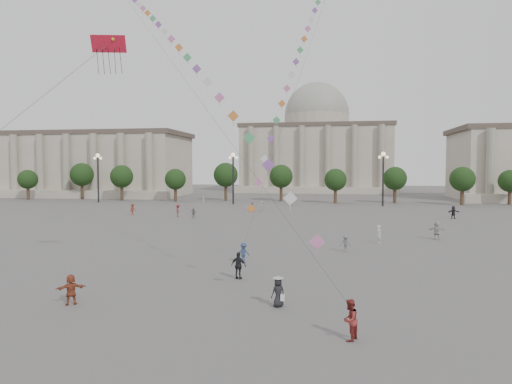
# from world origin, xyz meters

# --- Properties ---
(ground) EXTENTS (360.00, 360.00, 0.00)m
(ground) POSITION_xyz_m (0.00, 0.00, 0.00)
(ground) COLOR #54514F
(ground) RESTS_ON ground
(hall_west) EXTENTS (84.00, 26.22, 17.20)m
(hall_west) POSITION_xyz_m (-75.00, 93.89, 8.43)
(hall_west) COLOR #A9A08E
(hall_west) RESTS_ON ground
(hall_central) EXTENTS (48.30, 34.30, 35.50)m
(hall_central) POSITION_xyz_m (0.00, 129.22, 14.23)
(hall_central) COLOR #A9A08E
(hall_central) RESTS_ON ground
(tree_row) EXTENTS (137.12, 5.12, 8.00)m
(tree_row) POSITION_xyz_m (0.00, 78.00, 5.39)
(tree_row) COLOR #392A1C
(tree_row) RESTS_ON ground
(lamp_post_far_west) EXTENTS (2.00, 0.90, 10.65)m
(lamp_post_far_west) POSITION_xyz_m (-45.00, 70.00, 7.35)
(lamp_post_far_west) COLOR #262628
(lamp_post_far_west) RESTS_ON ground
(lamp_post_mid_west) EXTENTS (2.00, 0.90, 10.65)m
(lamp_post_mid_west) POSITION_xyz_m (-15.00, 70.00, 7.35)
(lamp_post_mid_west) COLOR #262628
(lamp_post_mid_west) RESTS_ON ground
(lamp_post_mid_east) EXTENTS (2.00, 0.90, 10.65)m
(lamp_post_mid_east) POSITION_xyz_m (15.00, 70.00, 7.35)
(lamp_post_mid_east) COLOR #262628
(lamp_post_mid_east) RESTS_ON ground
(person_crowd_0) EXTENTS (1.20, 0.82, 1.89)m
(person_crowd_0) POSITION_xyz_m (-2.84, 68.00, 0.94)
(person_crowd_0) COLOR navy
(person_crowd_0) RESTS_ON ground
(person_crowd_2) EXTENTS (0.97, 1.32, 1.82)m
(person_crowd_2) POSITION_xyz_m (-26.25, 46.31, 0.91)
(person_crowd_2) COLOR brown
(person_crowd_2) RESTS_ON ground
(person_crowd_4) EXTENTS (1.19, 1.65, 1.72)m
(person_crowd_4) POSITION_xyz_m (-6.89, 56.05, 0.86)
(person_crowd_4) COLOR silver
(person_crowd_4) RESTS_ON ground
(person_crowd_6) EXTENTS (1.08, 0.76, 1.52)m
(person_crowd_6) POSITION_xyz_m (6.33, 19.08, 0.76)
(person_crowd_6) COLOR slate
(person_crowd_6) RESTS_ON ground
(person_crowd_7) EXTENTS (1.77, 0.57, 1.90)m
(person_crowd_7) POSITION_xyz_m (15.96, 27.86, 0.95)
(person_crowd_7) COLOR #B5B5B1
(person_crowd_7) RESTS_ON ground
(person_crowd_9) EXTENTS (1.83, 0.90, 1.89)m
(person_crowd_9) POSITION_xyz_m (22.84, 48.80, 0.95)
(person_crowd_9) COLOR black
(person_crowd_9) RESTS_ON ground
(person_crowd_10) EXTENTS (0.55, 0.66, 1.54)m
(person_crowd_10) POSITION_xyz_m (-20.58, 67.42, 0.77)
(person_crowd_10) COLOR silver
(person_crowd_10) RESTS_ON ground
(person_crowd_12) EXTENTS (1.42, 1.24, 1.56)m
(person_crowd_12) POSITION_xyz_m (-8.36, 54.65, 0.78)
(person_crowd_12) COLOR slate
(person_crowd_12) RESTS_ON ground
(person_crowd_13) EXTENTS (0.64, 0.77, 1.80)m
(person_crowd_13) POSITION_xyz_m (9.76, 24.40, 0.90)
(person_crowd_13) COLOR silver
(person_crowd_13) RESTS_ON ground
(person_crowd_16) EXTENTS (0.93, 0.51, 1.51)m
(person_crowd_16) POSITION_xyz_m (-15.38, 43.68, 0.76)
(person_crowd_16) COLOR slate
(person_crowd_16) RESTS_ON ground
(person_crowd_17) EXTENTS (0.95, 1.37, 1.94)m
(person_crowd_17) POSITION_xyz_m (-18.05, 44.46, 0.97)
(person_crowd_17) COLOR maroon
(person_crowd_17) RESTS_ON ground
(tourist_1) EXTENTS (1.15, 0.68, 1.83)m
(tourist_1) POSITION_xyz_m (-1.06, 7.72, 0.92)
(tourist_1) COLOR black
(tourist_1) RESTS_ON ground
(tourist_2) EXTENTS (1.56, 1.28, 1.68)m
(tourist_2) POSITION_xyz_m (-8.95, 0.59, 0.84)
(tourist_2) COLOR #984329
(tourist_2) RESTS_ON ground
(kite_flyer_0) EXTENTS (1.00, 1.09, 1.81)m
(kite_flyer_0) POSITION_xyz_m (5.88, -2.21, 0.90)
(kite_flyer_0) COLOR maroon
(kite_flyer_0) RESTS_ON ground
(kite_flyer_1) EXTENTS (1.13, 1.15, 1.59)m
(kite_flyer_1) POSITION_xyz_m (-1.73, 12.94, 0.79)
(kite_flyer_1) COLOR navy
(kite_flyer_1) RESTS_ON ground
(hat_person) EXTENTS (0.91, 0.85, 1.69)m
(hat_person) POSITION_xyz_m (2.27, 2.06, 0.84)
(hat_person) COLOR black
(hat_person) RESTS_ON ground
(dragon_kite) EXTENTS (5.88, 6.34, 20.46)m
(dragon_kite) POSITION_xyz_m (-9.32, 5.72, 14.64)
(dragon_kite) COLOR red
(dragon_kite) RESTS_ON ground
(kite_train_west) EXTENTS (36.49, 51.32, 74.88)m
(kite_train_west) POSITION_xyz_m (-13.40, 25.36, 22.20)
(kite_train_west) COLOR #3F3F3F
(kite_train_west) RESTS_ON ground
(kite_train_mid) EXTENTS (9.63, 42.36, 63.54)m
(kite_train_mid) POSITION_xyz_m (3.02, 35.50, 26.57)
(kite_train_mid) COLOR #3F3F3F
(kite_train_mid) RESTS_ON ground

